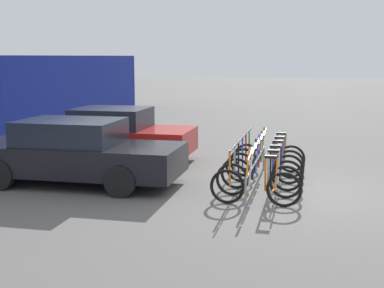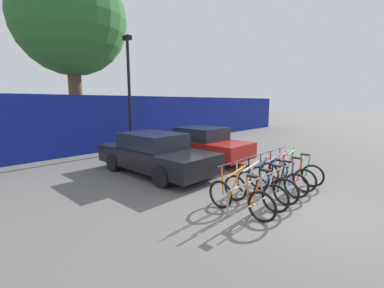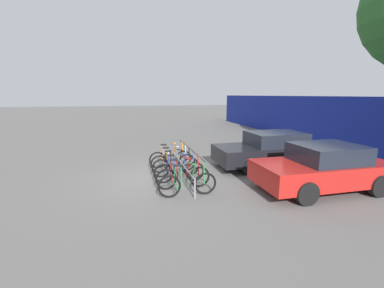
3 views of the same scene
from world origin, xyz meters
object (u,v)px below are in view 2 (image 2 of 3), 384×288
bicycle_black (266,185)px  lamp_post (129,88)px  car_black (155,153)px  car_red (203,144)px  bicycle_silver (254,191)px  tree_behind_hoarding (70,20)px  bike_rack (267,177)px  bicycle_blue (277,180)px  bicycle_green (295,171)px  bicycle_red (286,175)px  bicycle_orange (240,198)px

bicycle_black → lamp_post: bearing=79.0°
car_black → car_red: same height
bicycle_silver → tree_behind_hoarding: size_ratio=0.19×
bike_rack → bicycle_blue: (0.29, -0.15, -0.11)m
bicycle_blue → lamp_post: lamp_post is taller
bike_rack → bicycle_green: (1.52, -0.15, -0.11)m
bicycle_silver → car_black: car_black is taller
bike_rack → bicycle_red: bicycle_red is taller
bicycle_black → bicycle_blue: size_ratio=1.00×
car_black → tree_behind_hoarding: (0.33, 6.79, 5.76)m
bicycle_silver → bicycle_black: (0.56, 0.00, 0.00)m
bicycle_green → tree_behind_hoarding: 12.51m
bicycle_orange → car_red: 5.41m
bicycle_green → lamp_post: size_ratio=0.31×
bicycle_green → car_red: bearing=83.3°
bike_rack → car_black: bearing=99.8°
bicycle_red → tree_behind_hoarding: size_ratio=0.19×
bicycle_red → bicycle_green: bearing=-0.9°
bicycle_blue → car_red: 4.45m
lamp_post → tree_behind_hoarding: bearing=116.4°
bike_rack → bicycle_black: (-0.34, -0.15, -0.11)m
bicycle_silver → bicycle_green: bearing=-0.9°
bicycle_green → car_black: 4.56m
car_black → car_red: bearing=2.2°
bicycle_silver → bicycle_black: bearing=-0.9°
bicycle_orange → bicycle_red: same height
bike_rack → lamp_post: size_ratio=0.65×
bicycle_orange → car_red: bearing=53.2°
bicycle_black → lamp_post: 8.54m
bicycle_orange → bicycle_blue: 1.81m
bicycle_black → bicycle_green: bearing=-1.1°
bike_rack → bicycle_black: bearing=-156.6°
bicycle_blue → bicycle_green: (1.23, 0.00, 0.00)m
bicycle_silver → tree_behind_hoarding: 12.38m
bicycle_blue → car_black: (-0.96, 3.99, 0.31)m
bicycle_orange → car_black: size_ratio=0.37×
bicycle_green → lamp_post: bearing=93.3°
bicycle_blue → lamp_post: size_ratio=0.31×
tree_behind_hoarding → bicycle_silver: bearing=-93.1°
bicycle_blue → car_red: car_red is taller
bike_rack → car_black: size_ratio=0.79×
car_red → lamp_post: 4.67m
bike_rack → car_red: 4.43m
bike_rack → tree_behind_hoarding: tree_behind_hoarding is taller
bike_rack → bicycle_green: bearing=-5.6°
bike_rack → bicycle_silver: 0.93m
bicycle_red → lamp_post: 8.43m
bicycle_silver → car_black: 4.01m
bike_rack → bicycle_silver: (-0.91, -0.15, -0.11)m
bike_rack → bicycle_orange: 1.53m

